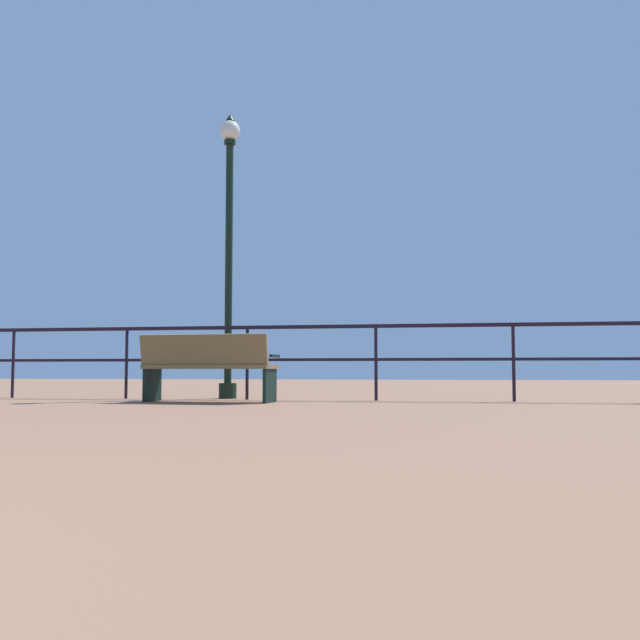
{
  "coord_description": "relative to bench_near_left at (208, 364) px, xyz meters",
  "views": [
    {
      "loc": [
        2.76,
        -0.12,
        0.41
      ],
      "look_at": [
        1.12,
        8.92,
        1.05
      ],
      "focal_mm": 40.01,
      "sensor_mm": 36.0,
      "label": 1
    }
  ],
  "objects": [
    {
      "name": "lamppost_center",
      "position": [
        -0.12,
        1.22,
        1.85
      ],
      "size": [
        0.3,
        0.3,
        4.17
      ],
      "color": "black",
      "rests_on": "ground_plane"
    },
    {
      "name": "pier_railing",
      "position": [
        0.26,
        0.92,
        0.27
      ],
      "size": [
        25.1,
        0.05,
        1.02
      ],
      "color": "black",
      "rests_on": "ground_plane"
    },
    {
      "name": "bench_near_left",
      "position": [
        0.0,
        0.0,
        0.0
      ],
      "size": [
        1.71,
        0.77,
        0.86
      ],
      "color": "brown",
      "rests_on": "ground_plane"
    }
  ]
}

